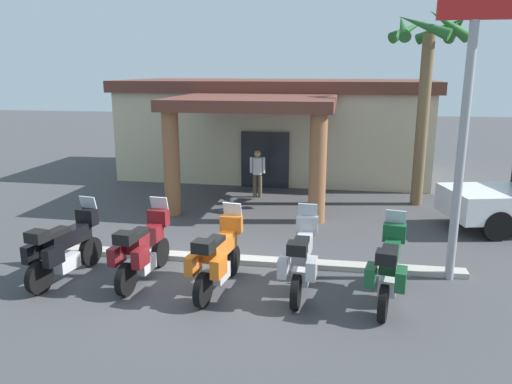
# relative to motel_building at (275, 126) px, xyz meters

# --- Properties ---
(ground_plane) EXTENTS (80.00, 80.00, 0.00)m
(ground_plane) POSITION_rel_motel_building_xyz_m (-0.05, -10.85, -2.01)
(ground_plane) COLOR #424244
(motel_building) EXTENTS (12.55, 10.35, 3.91)m
(motel_building) POSITION_rel_motel_building_xyz_m (0.00, 0.00, 0.00)
(motel_building) COLOR beige
(motel_building) RESTS_ON ground_plane
(motorcycle_black) EXTENTS (0.89, 2.20, 1.61)m
(motorcycle_black) POSITION_rel_motel_building_xyz_m (-3.00, -11.61, -1.32)
(motorcycle_black) COLOR black
(motorcycle_black) RESTS_ON ground_plane
(motorcycle_maroon) EXTENTS (0.74, 2.21, 1.61)m
(motorcycle_maroon) POSITION_rel_motel_building_xyz_m (-1.35, -11.41, -1.32)
(motorcycle_maroon) COLOR black
(motorcycle_maroon) RESTS_ON ground_plane
(motorcycle_orange) EXTENTS (0.82, 2.21, 1.61)m
(motorcycle_orange) POSITION_rel_motel_building_xyz_m (0.31, -11.63, -1.32)
(motorcycle_orange) COLOR black
(motorcycle_orange) RESTS_ON ground_plane
(motorcycle_silver) EXTENTS (0.72, 2.21, 1.61)m
(motorcycle_silver) POSITION_rel_motel_building_xyz_m (1.96, -11.44, -1.32)
(motorcycle_silver) COLOR black
(motorcycle_silver) RESTS_ON ground_plane
(motorcycle_green) EXTENTS (0.89, 2.20, 1.61)m
(motorcycle_green) POSITION_rel_motel_building_xyz_m (3.62, -11.65, -1.32)
(motorcycle_green) COLOR black
(motorcycle_green) RESTS_ON ground_plane
(pedestrian) EXTENTS (0.53, 0.32, 1.64)m
(pedestrian) POSITION_rel_motel_building_xyz_m (-0.10, -4.10, -1.07)
(pedestrian) COLOR brown
(pedestrian) RESTS_ON ground_plane
(palm_tree_near_portico) EXTENTS (2.47, 2.52, 6.13)m
(palm_tree_near_portico) POSITION_rel_motel_building_xyz_m (5.23, -4.20, 2.47)
(palm_tree_near_portico) COLOR brown
(palm_tree_near_portico) RESTS_ON ground_plane
(roadside_sign) EXTENTS (1.40, 0.18, 6.33)m
(roadside_sign) POSITION_rel_motel_building_xyz_m (5.03, -10.29, 2.25)
(roadside_sign) COLOR #99999E
(roadside_sign) RESTS_ON ground_plane
(curb_strip) EXTENTS (10.28, 0.36, 0.12)m
(curb_strip) POSITION_rel_motel_building_xyz_m (0.31, -10.12, -1.95)
(curb_strip) COLOR #ADA89E
(curb_strip) RESTS_ON ground_plane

